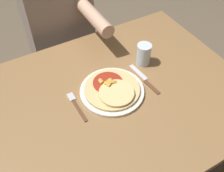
# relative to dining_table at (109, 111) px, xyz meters

# --- Properties ---
(ground_plane) EXTENTS (8.00, 8.00, 0.00)m
(ground_plane) POSITION_rel_dining_table_xyz_m (0.00, 0.00, -0.63)
(ground_plane) COLOR brown
(dining_table) EXTENTS (1.26, 0.92, 0.73)m
(dining_table) POSITION_rel_dining_table_xyz_m (0.00, 0.00, 0.00)
(dining_table) COLOR olive
(dining_table) RESTS_ON ground_plane
(plate) EXTENTS (0.29, 0.29, 0.01)m
(plate) POSITION_rel_dining_table_xyz_m (0.03, 0.02, 0.10)
(plate) COLOR silver
(plate) RESTS_ON dining_table
(pizza) EXTENTS (0.25, 0.25, 0.04)m
(pizza) POSITION_rel_dining_table_xyz_m (0.03, 0.02, 0.12)
(pizza) COLOR #DBBC7A
(pizza) RESTS_ON plate
(fork) EXTENTS (0.03, 0.18, 0.00)m
(fork) POSITION_rel_dining_table_xyz_m (-0.14, 0.03, 0.10)
(fork) COLOR brown
(fork) RESTS_ON dining_table
(knife) EXTENTS (0.03, 0.22, 0.00)m
(knife) POSITION_rel_dining_table_xyz_m (0.20, 0.02, 0.10)
(knife) COLOR brown
(knife) RESTS_ON dining_table
(drinking_glass) EXTENTS (0.07, 0.07, 0.11)m
(drinking_glass) POSITION_rel_dining_table_xyz_m (0.26, 0.12, 0.15)
(drinking_glass) COLOR silver
(drinking_glass) RESTS_ON dining_table
(person_diner) EXTENTS (0.37, 0.52, 1.18)m
(person_diner) POSITION_rel_dining_table_xyz_m (0.02, 0.65, 0.06)
(person_diner) COLOR #2D2D38
(person_diner) RESTS_ON ground_plane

